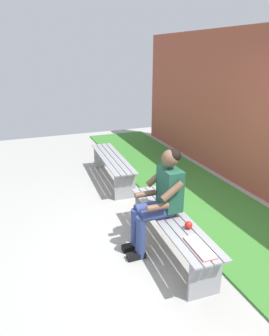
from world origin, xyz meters
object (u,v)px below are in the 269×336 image
Objects in this scene: person_seated at (160,197)px; book_open at (199,247)px; bench_near at (171,226)px; apple at (188,225)px; bench_far at (112,163)px.

person_seated is 0.80m from book_open.
book_open is (-0.65, 0.03, 0.12)m from bench_near.
book_open is at bearing -174.42° from person_seated.
apple is 0.37m from book_open.
bench_near is 2.37m from bench_far.
person_seated is (-2.26, 0.10, 0.35)m from bench_far.
apple is (-2.65, -0.06, 0.16)m from bench_far.
person_seated is at bearing 21.90° from apple.
bench_far is (2.37, 0.00, 0.00)m from bench_near.
apple is at bearing -178.76° from bench_far.
book_open reaches higher than bench_far.
bench_far is 4.46× the size of book_open.
apple is at bearing -168.48° from bench_near.
bench_far is 2.28m from person_seated.
bench_near is 0.38m from person_seated.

